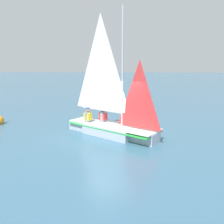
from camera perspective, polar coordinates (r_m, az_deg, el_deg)
name	(u,v)px	position (r m, az deg, el deg)	size (l,w,h in m)	color
ground_plane	(112,134)	(10.24, 0.00, -5.83)	(260.00, 260.00, 0.00)	#38607A
sailboat_main	(111,118)	(10.08, -0.28, -1.56)	(4.51, 3.48, 5.53)	#B2BCCC
sailor_helm	(103,118)	(10.67, -2.33, -1.67)	(0.43, 0.41, 1.16)	black
sailor_crew	(88,118)	(10.68, -6.31, -1.66)	(0.43, 0.41, 1.16)	black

